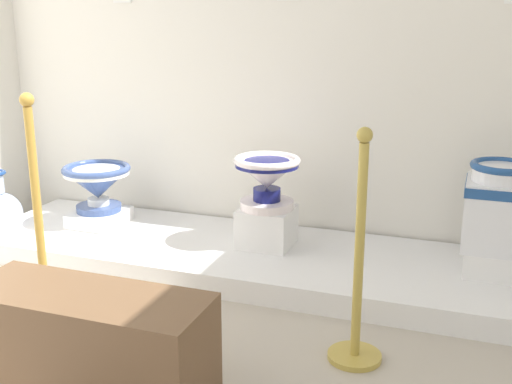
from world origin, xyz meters
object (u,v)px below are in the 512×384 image
plinth_block_pale_glazed (100,217)px  antique_toilet_leftmost (499,204)px  stanchion_post_near_left (41,249)px  plinth_block_leftmost (493,260)px  plinth_block_rightmost (267,227)px  stanchion_post_near_right (358,288)px  antique_toilet_rightmost (267,175)px  museum_bench (88,341)px  antique_toilet_pale_glazed (97,182)px

plinth_block_pale_glazed → antique_toilet_leftmost: (2.35, 0.02, 0.32)m
antique_toilet_leftmost → stanchion_post_near_left: (-1.97, -1.05, -0.12)m
plinth_block_leftmost → plinth_block_pale_glazed: bearing=-179.5°
antique_toilet_leftmost → stanchion_post_near_left: 2.23m
plinth_block_leftmost → plinth_block_rightmost: bearing=-179.0°
stanchion_post_near_right → antique_toilet_leftmost: bearing=58.8°
plinth_block_pale_glazed → antique_toilet_leftmost: bearing=0.5°
plinth_block_rightmost → plinth_block_leftmost: (1.22, 0.02, -0.05)m
stanchion_post_near_left → stanchion_post_near_right: size_ratio=1.09×
plinth_block_leftmost → stanchion_post_near_right: 1.04m
antique_toilet_rightmost → plinth_block_leftmost: bearing=1.0°
stanchion_post_near_left → antique_toilet_rightmost: bearing=54.0°
plinth_block_pale_glazed → plinth_block_rightmost: (1.12, -0.00, 0.07)m
stanchion_post_near_right → plinth_block_rightmost: bearing=128.7°
plinth_block_pale_glazed → plinth_block_rightmost: 1.12m
stanchion_post_near_right → museum_bench: size_ratio=1.04×
antique_toilet_leftmost → museum_bench: bearing=-135.3°
antique_toilet_pale_glazed → stanchion_post_near_right: 2.01m
antique_toilet_leftmost → museum_bench: size_ratio=0.47×
antique_toilet_pale_glazed → plinth_block_rightmost: antique_toilet_pale_glazed is taller
plinth_block_rightmost → museum_bench: bearing=-99.4°
stanchion_post_near_left → stanchion_post_near_right: 1.44m
plinth_block_pale_glazed → museum_bench: 1.68m
plinth_block_leftmost → stanchion_post_near_right: size_ratio=0.34×
stanchion_post_near_left → museum_bench: size_ratio=1.13×
antique_toilet_pale_glazed → plinth_block_leftmost: (2.35, 0.02, -0.21)m
plinth_block_pale_glazed → antique_toilet_pale_glazed: antique_toilet_pale_glazed is taller
plinth_block_leftmost → stanchion_post_near_right: (-0.53, -0.88, 0.13)m
plinth_block_leftmost → stanchion_post_near_left: size_ratio=0.31×
stanchion_post_near_right → antique_toilet_pale_glazed: bearing=154.5°
plinth_block_leftmost → stanchion_post_near_left: stanchion_post_near_left is taller
antique_toilet_rightmost → stanchion_post_near_right: 1.12m
antique_toilet_rightmost → stanchion_post_near_left: (-0.74, -1.02, -0.17)m
plinth_block_rightmost → antique_toilet_rightmost: antique_toilet_rightmost is taller
antique_toilet_rightmost → antique_toilet_leftmost: (1.22, 0.02, -0.05)m
plinth_block_leftmost → antique_toilet_leftmost: 0.30m
plinth_block_pale_glazed → stanchion_post_near_left: stanchion_post_near_left is taller
antique_toilet_pale_glazed → museum_bench: size_ratio=0.44×
antique_toilet_rightmost → antique_toilet_leftmost: antique_toilet_leftmost is taller
museum_bench → stanchion_post_near_left: bearing=142.0°
plinth_block_leftmost → stanchion_post_near_left: (-1.97, -1.05, 0.18)m
plinth_block_pale_glazed → museum_bench: museum_bench is taller
antique_toilet_leftmost → antique_toilet_pale_glazed: bearing=-179.5°
antique_toilet_pale_glazed → stanchion_post_near_left: 1.09m
plinth_block_rightmost → museum_bench: size_ratio=0.31×
antique_toilet_rightmost → plinth_block_rightmost: bearing=-90.0°
antique_toilet_pale_glazed → stanchion_post_near_right: bearing=-25.5°
antique_toilet_leftmost → plinth_block_rightmost: bearing=-179.0°
plinth_block_rightmost → museum_bench: 1.44m
plinth_block_pale_glazed → stanchion_post_near_right: 2.01m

